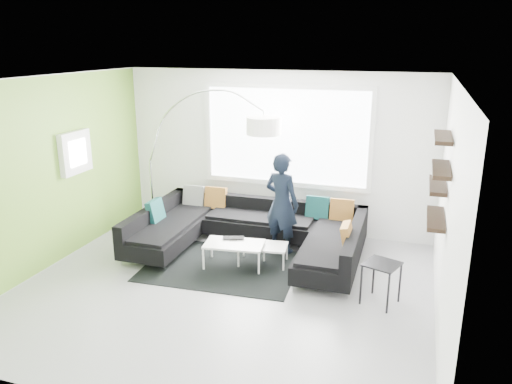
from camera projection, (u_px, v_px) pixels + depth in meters
ground at (223, 288)px, 6.85m from camera, size 5.50×5.50×0.00m
room_shell at (229, 157)px, 6.50m from camera, size 5.54×5.04×2.82m
sectional_sofa at (248, 234)px, 7.88m from camera, size 3.53×2.21×0.76m
rug at (222, 266)px, 7.52m from camera, size 2.35×1.78×0.01m
coffee_table at (249, 254)px, 7.52m from camera, size 1.21×0.80×0.37m
arc_lamp at (150, 161)px, 8.64m from camera, size 2.38×0.78×2.53m
side_table at (381, 283)px, 6.39m from camera, size 0.52×0.52×0.56m
person at (282, 203)px, 7.86m from camera, size 0.81×0.72×1.62m
laptop at (233, 239)px, 7.55m from camera, size 0.45×0.41×0.03m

